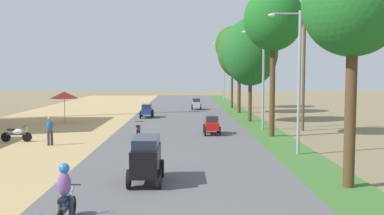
{
  "coord_description": "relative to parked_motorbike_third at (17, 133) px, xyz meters",
  "views": [
    {
      "loc": [
        0.18,
        -7.93,
        4.08
      ],
      "look_at": [
        0.66,
        20.04,
        1.87
      ],
      "focal_mm": 41.16,
      "sensor_mm": 36.0,
      "label": 1
    }
  ],
  "objects": [
    {
      "name": "car_sedan_blue",
      "position": [
        6.4,
        13.73,
        0.19
      ],
      "size": [
        1.1,
        2.26,
        1.19
      ],
      "color": "navy",
      "rests_on": "road_strip"
    },
    {
      "name": "median_tree_fifth",
      "position": [
        15.22,
        24.65,
        6.67
      ],
      "size": [
        3.86,
        3.86,
        9.31
      ],
      "color": "#4C351E",
      "rests_on": "median_strip"
    },
    {
      "name": "car_hatchback_silver",
      "position": [
        11.08,
        22.29,
        0.19
      ],
      "size": [
        1.04,
        2.0,
        1.23
      ],
      "color": "#B7BCC1",
      "rests_on": "road_strip"
    },
    {
      "name": "streetlamp_far",
      "position": [
        15.41,
        37.18,
        4.31
      ],
      "size": [
        3.16,
        0.2,
        8.4
      ],
      "color": "gray",
      "rests_on": "median_strip"
    },
    {
      "name": "parked_motorbike_third",
      "position": [
        0.0,
        0.0,
        0.0
      ],
      "size": [
        1.8,
        0.54,
        0.94
      ],
      "color": "black",
      "rests_on": "dirt_shoulder"
    },
    {
      "name": "motorbike_ahead_third",
      "position": [
        6.9,
        1.68,
        0.02
      ],
      "size": [
        0.54,
        1.8,
        0.94
      ],
      "color": "black",
      "rests_on": "road_strip"
    },
    {
      "name": "streetlamp_near",
      "position": [
        15.41,
        -4.12,
        3.6
      ],
      "size": [
        3.16,
        0.2,
        7.03
      ],
      "color": "gray",
      "rests_on": "median_strip"
    },
    {
      "name": "utility_pole_near",
      "position": [
        18.13,
        5.11,
        4.18
      ],
      "size": [
        1.8,
        0.2,
        9.09
      ],
      "color": "brown",
      "rests_on": "ground"
    },
    {
      "name": "median_tree_third",
      "position": [
        15.22,
        10.66,
        5.23
      ],
      "size": [
        4.5,
        4.5,
        8.5
      ],
      "color": "#4C351E",
      "rests_on": "median_strip"
    },
    {
      "name": "vendor_umbrella",
      "position": [
        0.14,
        9.83,
        1.75
      ],
      "size": [
        2.2,
        2.2,
        2.52
      ],
      "color": "#99999E",
      "rests_on": "dirt_shoulder"
    },
    {
      "name": "median_tree_nearest",
      "position": [
        15.58,
        -10.41,
        5.79
      ],
      "size": [
        3.5,
        3.5,
        8.13
      ],
      "color": "#4C351E",
      "rests_on": "median_strip"
    },
    {
      "name": "car_van_black",
      "position": [
        8.39,
        -9.75,
        0.47
      ],
      "size": [
        1.19,
        2.41,
        1.67
      ],
      "color": "black",
      "rests_on": "road_strip"
    },
    {
      "name": "motorbike_ahead_second",
      "position": [
        6.65,
        -14.17,
        0.3
      ],
      "size": [
        0.54,
        1.8,
        1.66
      ],
      "color": "black",
      "rests_on": "road_strip"
    },
    {
      "name": "median_tree_second",
      "position": [
        15.32,
        2.0,
        6.82
      ],
      "size": [
        3.69,
        3.69,
        9.36
      ],
      "color": "#4C351E",
      "rests_on": "median_strip"
    },
    {
      "name": "median_tree_fourth",
      "position": [
        15.29,
        18.59,
        5.62
      ],
      "size": [
        4.42,
        4.42,
        8.8
      ],
      "color": "#4C351E",
      "rests_on": "median_strip"
    },
    {
      "name": "streetlamp_mid",
      "position": [
        15.41,
        5.69,
        3.64
      ],
      "size": [
        3.16,
        0.2,
        7.11
      ],
      "color": "gray",
      "rests_on": "median_strip"
    },
    {
      "name": "car_hatchback_red",
      "position": [
        11.56,
        2.85,
        0.19
      ],
      "size": [
        1.04,
        2.0,
        1.23
      ],
      "color": "red",
      "rests_on": "road_strip"
    },
    {
      "name": "pedestrian_on_shoulder",
      "position": [
        2.32,
        -1.27,
        0.41
      ],
      "size": [
        0.43,
        0.38,
        1.62
      ],
      "color": "#33333D",
      "rests_on": "dirt_shoulder"
    }
  ]
}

